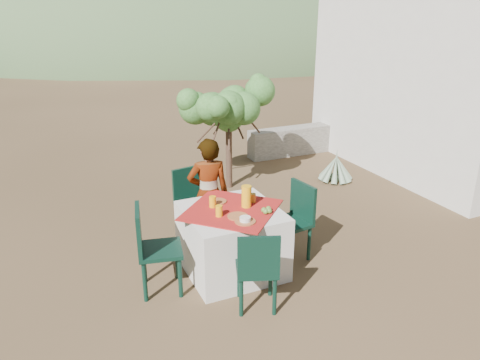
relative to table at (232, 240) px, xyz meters
name	(u,v)px	position (x,y,z in m)	size (l,w,h in m)	color
ground	(197,270)	(-0.37, 0.15, -0.38)	(160.00, 160.00, 0.00)	#3D2D1B
table	(232,240)	(0.00, 0.00, 0.00)	(1.30, 1.30, 0.76)	silver
chair_far	(191,198)	(-0.11, 1.08, 0.11)	(0.47, 0.47, 0.89)	black
chair_near	(257,267)	(-0.07, -0.80, 0.11)	(0.52, 0.52, 0.88)	black
chair_left	(152,246)	(-0.92, -0.04, 0.16)	(0.53, 0.53, 0.96)	black
chair_right	(295,217)	(0.81, -0.02, 0.13)	(0.49, 0.49, 0.93)	black
person	(209,194)	(-0.02, 0.66, 0.32)	(0.51, 0.34, 1.40)	#8C6651
shrub_tree	(230,112)	(1.03, 2.45, 0.88)	(1.36, 1.33, 1.60)	#4A3225
agave	(336,169)	(2.78, 1.93, -0.17)	(0.59, 0.60, 0.63)	gray
guesthouse	(452,84)	(5.23, 1.95, 1.12)	(3.20, 4.20, 3.00)	beige
stone_wall	(308,139)	(3.23, 3.55, -0.10)	(2.60, 0.35, 0.55)	gray
hill_near_right	(191,38)	(11.63, 36.15, -0.38)	(48.00, 48.00, 20.00)	#3A502D
hill_far_right	(293,28)	(27.63, 46.15, -0.38)	(36.00, 36.00, 14.00)	slate
plate_far	(218,201)	(-0.06, 0.25, 0.39)	(0.20, 0.20, 0.01)	brown
plate_near	(238,216)	(-0.02, -0.21, 0.39)	(0.22, 0.22, 0.01)	brown
glass_far	(213,202)	(-0.17, 0.14, 0.44)	(0.08, 0.08, 0.13)	#F2A30F
glass_near	(219,211)	(-0.19, -0.11, 0.44)	(0.08, 0.08, 0.12)	#F2A30F
juice_pitcher	(246,196)	(0.18, 0.00, 0.50)	(0.11, 0.11, 0.25)	#F2A30F
bowl_plate	(245,221)	(0.00, -0.35, 0.39)	(0.22, 0.22, 0.01)	brown
white_bowl	(245,219)	(0.00, -0.35, 0.42)	(0.12, 0.12, 0.04)	silver
jar_left	(253,198)	(0.30, 0.09, 0.43)	(0.06, 0.06, 0.10)	#C08122
jar_right	(247,195)	(0.29, 0.20, 0.43)	(0.06, 0.06, 0.10)	#C08122
napkin_holder	(247,200)	(0.23, 0.07, 0.43)	(0.07, 0.04, 0.09)	silver
fruit_cluster	(267,210)	(0.31, -0.24, 0.41)	(0.12, 0.11, 0.06)	#587E2D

